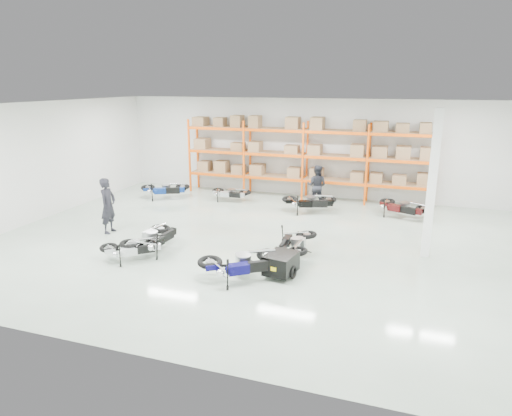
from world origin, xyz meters
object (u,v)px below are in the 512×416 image
(trailer, at_px, (281,263))
(moto_blue_centre, at_px, (242,258))
(moto_back_a, at_px, (165,186))
(moto_touring_right, at_px, (295,239))
(moto_back_d, at_px, (403,204))
(moto_back_c, at_px, (310,198))
(moto_back_b, at_px, (230,191))
(moto_black_far_left, at_px, (152,234))
(person_back, at_px, (317,186))
(person_left, at_px, (108,206))
(moto_silver_left, at_px, (133,244))

(trailer, bearing_deg, moto_blue_centre, -141.96)
(moto_blue_centre, relative_size, moto_back_a, 1.06)
(moto_touring_right, bearing_deg, moto_back_d, 59.17)
(moto_back_c, bearing_deg, moto_back_b, 62.38)
(moto_blue_centre, bearing_deg, trailer, -98.27)
(moto_touring_right, height_order, moto_back_b, moto_touring_right)
(moto_black_far_left, xyz_separation_m, person_back, (3.79, 7.15, 0.30))
(moto_back_a, distance_m, person_back, 6.94)
(moto_touring_right, height_order, person_left, person_left)
(moto_touring_right, relative_size, trailer, 1.15)
(moto_silver_left, relative_size, moto_back_c, 0.85)
(moto_back_c, height_order, person_back, person_back)
(moto_blue_centre, relative_size, moto_back_c, 1.05)
(moto_back_c, bearing_deg, moto_blue_centre, 159.67)
(moto_black_far_left, relative_size, moto_back_d, 1.05)
(person_left, bearing_deg, moto_back_b, -27.35)
(moto_black_far_left, height_order, moto_back_b, moto_black_far_left)
(person_left, bearing_deg, moto_black_far_left, -119.56)
(moto_back_d, relative_size, person_left, 0.93)
(moto_back_c, bearing_deg, person_left, 110.24)
(moto_back_a, xyz_separation_m, person_left, (0.59, -4.98, 0.41))
(moto_blue_centre, xyz_separation_m, person_back, (0.37, 8.20, 0.28))
(moto_back_b, relative_size, moto_back_d, 0.85)
(moto_silver_left, xyz_separation_m, moto_back_b, (0.14, 7.49, -0.02))
(moto_back_d, bearing_deg, moto_black_far_left, 155.17)
(moto_silver_left, distance_m, moto_back_c, 7.89)
(trailer, bearing_deg, moto_back_b, 130.75)
(moto_silver_left, xyz_separation_m, trailer, (4.57, 0.23, -0.12))
(moto_blue_centre, bearing_deg, moto_silver_left, 48.54)
(moto_back_c, bearing_deg, trailer, 167.64)
(moto_back_b, bearing_deg, moto_back_a, 98.56)
(moto_silver_left, bearing_deg, moto_back_a, -19.91)
(moto_back_a, relative_size, person_back, 1.07)
(moto_black_far_left, relative_size, moto_back_b, 1.23)
(moto_touring_right, bearing_deg, moto_back_b, 126.26)
(trailer, bearing_deg, moto_black_far_left, -177.68)
(moto_touring_right, distance_m, trailer, 1.61)
(moto_blue_centre, bearing_deg, moto_touring_right, -60.99)
(moto_blue_centre, distance_m, moto_touring_right, 2.32)
(trailer, xyz_separation_m, moto_back_a, (-7.44, 6.72, 0.20))
(moto_touring_right, distance_m, person_left, 6.86)
(moto_blue_centre, distance_m, moto_back_d, 8.52)
(person_left, bearing_deg, moto_back_a, 3.05)
(trailer, height_order, moto_back_c, moto_back_c)
(moto_touring_right, bearing_deg, trailer, -91.77)
(moto_blue_centre, height_order, moto_black_far_left, moto_blue_centre)
(moto_touring_right, bearing_deg, person_left, 177.03)
(moto_back_a, bearing_deg, moto_back_d, -113.11)
(moto_touring_right, bearing_deg, person_back, 93.58)
(moto_black_far_left, distance_m, moto_back_a, 6.91)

